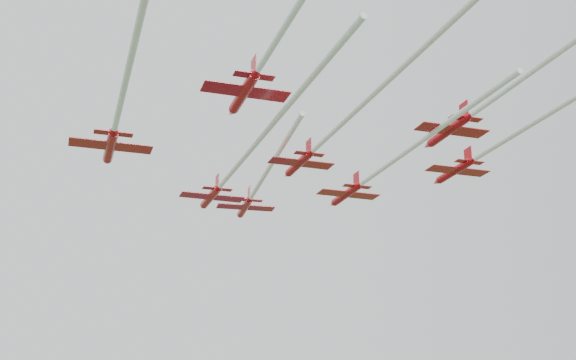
{
  "coord_description": "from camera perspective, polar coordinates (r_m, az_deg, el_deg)",
  "views": [
    {
      "loc": [
        -8.08,
        -90.23,
        25.49
      ],
      "look_at": [
        3.11,
        3.35,
        56.78
      ],
      "focal_mm": 45.0,
      "sensor_mm": 36.0,
      "label": 1
    }
  ],
  "objects": [
    {
      "name": "jet_row4_left",
      "position": [
        67.56,
        -1.35,
        10.31
      ],
      "size": [
        12.88,
        46.75,
        2.75
      ],
      "rotation": [
        0.0,
        0.0,
        0.2
      ],
      "color": "red"
    },
    {
      "name": "jet_row3_right",
      "position": [
        91.12,
        16.91,
        3.1
      ],
      "size": [
        13.31,
        51.98,
        2.58
      ],
      "rotation": [
        0.0,
        0.0,
        0.19
      ],
      "color": "red"
    },
    {
      "name": "jet_row3_mid",
      "position": [
        75.02,
        5.57,
        5.65
      ],
      "size": [
        16.91,
        63.44,
        2.43
      ],
      "rotation": [
        0.0,
        0.0,
        0.21
      ],
      "color": "red"
    },
    {
      "name": "jet_row2_left",
      "position": [
        90.22,
        -4.07,
        1.1
      ],
      "size": [
        15.86,
        56.51,
        2.7
      ],
      "rotation": [
        0.0,
        0.0,
        0.22
      ],
      "color": "red"
    },
    {
      "name": "jet_row3_left",
      "position": [
        73.14,
        -12.86,
        6.99
      ],
      "size": [
        16.1,
        64.18,
        2.89
      ],
      "rotation": [
        0.0,
        0.0,
        0.19
      ],
      "color": "red"
    },
    {
      "name": "jet_row4_right",
      "position": [
        75.5,
        19.16,
        8.44
      ],
      "size": [
        16.0,
        64.3,
        2.64
      ],
      "rotation": [
        0.0,
        0.0,
        0.19
      ],
      "color": "red"
    },
    {
      "name": "jet_row2_right",
      "position": [
        100.46,
        6.96,
        0.54
      ],
      "size": [
        13.9,
        48.77,
        2.8
      ],
      "rotation": [
        0.0,
        0.0,
        0.21
      ],
      "color": "red"
    },
    {
      "name": "jet_lead",
      "position": [
        109.43,
        -2.64,
        -0.89
      ],
      "size": [
        9.54,
        45.43,
        2.8
      ],
      "rotation": [
        0.0,
        0.0,
        0.11
      ],
      "color": "red"
    }
  ]
}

